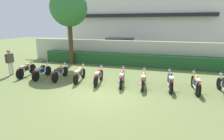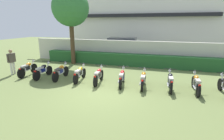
{
  "view_description": "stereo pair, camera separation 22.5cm",
  "coord_description": "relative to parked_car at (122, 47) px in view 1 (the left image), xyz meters",
  "views": [
    {
      "loc": [
        2.61,
        -7.39,
        3.23
      ],
      "look_at": [
        0.0,
        1.86,
        0.72
      ],
      "focal_mm": 28.5,
      "sensor_mm": 36.0,
      "label": 1
    },
    {
      "loc": [
        2.82,
        -7.33,
        3.23
      ],
      "look_at": [
        0.0,
        1.86,
        0.72
      ],
      "focal_mm": 28.5,
      "sensor_mm": 36.0,
      "label": 2
    }
  ],
  "objects": [
    {
      "name": "ground",
      "position": [
        1.29,
        -10.04,
        -0.94
      ],
      "size": [
        60.0,
        60.0,
        0.0
      ],
      "primitive_type": "plane",
      "color": "olive"
    },
    {
      "name": "building",
      "position": [
        1.29,
        6.15,
        2.96
      ],
      "size": [
        18.43,
        6.5,
        7.79
      ],
      "color": "white",
      "rests_on": "ground"
    },
    {
      "name": "compound_wall",
      "position": [
        1.29,
        -3.15,
        0.01
      ],
      "size": [
        17.51,
        0.3,
        1.9
      ],
      "primitive_type": "cube",
      "color": "beige",
      "rests_on": "ground"
    },
    {
      "name": "hedge_row",
      "position": [
        1.29,
        -3.85,
        -0.47
      ],
      "size": [
        14.0,
        0.7,
        0.94
      ],
      "primitive_type": "cube",
      "color": "#235628",
      "rests_on": "ground"
    },
    {
      "name": "parked_car",
      "position": [
        0.0,
        0.0,
        0.0
      ],
      "size": [
        4.61,
        2.32,
        1.89
      ],
      "rotation": [
        0.0,
        0.0,
        0.07
      ],
      "color": "#9EA3A8",
      "rests_on": "ground"
    },
    {
      "name": "tree_near_inspector",
      "position": [
        -3.21,
        -4.47,
        3.45
      ],
      "size": [
        2.87,
        2.87,
        5.86
      ],
      "color": "#4C3823",
      "rests_on": "ground"
    },
    {
      "name": "motorcycle_in_row_0",
      "position": [
        -4.25,
        -8.47,
        -0.48
      ],
      "size": [
        0.6,
        1.89,
        0.98
      ],
      "rotation": [
        0.0,
        0.0,
        1.67
      ],
      "color": "black",
      "rests_on": "ground"
    },
    {
      "name": "motorcycle_in_row_1",
      "position": [
        -3.02,
        -8.59,
        -0.49
      ],
      "size": [
        0.6,
        1.85,
        0.96
      ],
      "rotation": [
        0.0,
        0.0,
        1.61
      ],
      "color": "black",
      "rests_on": "ground"
    },
    {
      "name": "motorcycle_in_row_2",
      "position": [
        -1.83,
        -8.49,
        -0.48
      ],
      "size": [
        0.6,
        1.92,
        0.97
      ],
      "rotation": [
        0.0,
        0.0,
        1.66
      ],
      "color": "black",
      "rests_on": "ground"
    },
    {
      "name": "motorcycle_in_row_3",
      "position": [
        -0.58,
        -8.47,
        -0.49
      ],
      "size": [
        0.6,
        1.84,
        0.95
      ],
      "rotation": [
        0.0,
        0.0,
        1.67
      ],
      "color": "black",
      "rests_on": "ground"
    },
    {
      "name": "motorcycle_in_row_4",
      "position": [
        0.62,
        -8.57,
        -0.49
      ],
      "size": [
        0.6,
        1.82,
        0.96
      ],
      "rotation": [
        0.0,
        0.0,
        1.67
      ],
      "color": "black",
      "rests_on": "ground"
    },
    {
      "name": "motorcycle_in_row_5",
      "position": [
        1.94,
        -8.49,
        -0.49
      ],
      "size": [
        0.6,
        1.84,
        0.95
      ],
      "rotation": [
        0.0,
        0.0,
        1.69
      ],
      "color": "black",
      "rests_on": "ground"
    },
    {
      "name": "motorcycle_in_row_6",
      "position": [
        3.09,
        -8.52,
        -0.49
      ],
      "size": [
        0.6,
        1.82,
        0.96
      ],
      "rotation": [
        0.0,
        0.0,
        1.62
      ],
      "color": "black",
      "rests_on": "ground"
    },
    {
      "name": "motorcycle_in_row_7",
      "position": [
        4.41,
        -8.42,
        -0.48
      ],
      "size": [
        0.6,
        1.84,
        0.98
      ],
      "rotation": [
        0.0,
        0.0,
        1.64
      ],
      "color": "black",
      "rests_on": "ground"
    },
    {
      "name": "motorcycle_in_row_8",
      "position": [
        5.61,
        -8.4,
        -0.49
      ],
      "size": [
        0.6,
        1.9,
        0.96
      ],
      "rotation": [
        0.0,
        0.0,
        1.61
      ],
      "color": "black",
      "rests_on": "ground"
    },
    {
      "name": "inspector_person",
      "position": [
        -5.41,
        -8.51,
        0.03
      ],
      "size": [
        0.22,
        0.66,
        1.64
      ],
      "color": "silver",
      "rests_on": "ground"
    }
  ]
}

